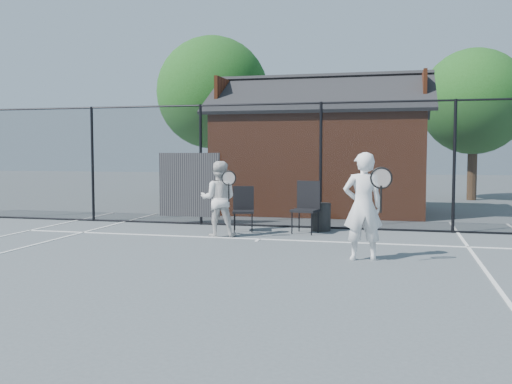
% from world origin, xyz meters
% --- Properties ---
extents(ground, '(80.00, 80.00, 0.00)m').
position_xyz_m(ground, '(0.00, 0.00, 0.00)').
color(ground, '#4E5559').
rests_on(ground, ground).
extents(court_lines, '(11.02, 18.00, 0.01)m').
position_xyz_m(court_lines, '(0.00, -1.32, 0.01)').
color(court_lines, white).
rests_on(court_lines, ground).
extents(fence, '(22.04, 3.00, 3.00)m').
position_xyz_m(fence, '(-0.30, 5.00, 1.45)').
color(fence, black).
rests_on(fence, ground).
extents(clubhouse, '(6.50, 4.36, 4.19)m').
position_xyz_m(clubhouse, '(0.50, 9.00, 1.61)').
color(clubhouse, '#602C17').
rests_on(clubhouse, ground).
extents(tree_left, '(4.48, 4.48, 6.44)m').
position_xyz_m(tree_left, '(-4.50, 13.50, 4.19)').
color(tree_left, '#352415').
rests_on(tree_left, ground).
extents(tree_right, '(3.97, 3.97, 5.70)m').
position_xyz_m(tree_right, '(5.50, 14.50, 3.71)').
color(tree_right, '#352415').
rests_on(tree_right, ground).
extents(player_front, '(0.85, 0.67, 1.82)m').
position_xyz_m(player_front, '(2.22, 1.22, 0.91)').
color(player_front, white).
rests_on(player_front, ground).
extents(player_back, '(0.93, 0.76, 1.63)m').
position_xyz_m(player_back, '(-0.96, 3.20, 0.82)').
color(player_back, silver).
rests_on(player_back, ground).
extents(chair_left, '(0.59, 0.60, 1.01)m').
position_xyz_m(chair_left, '(-0.65, 4.10, 0.50)').
color(chair_left, black).
rests_on(chair_left, ground).
extents(chair_right, '(0.64, 0.66, 1.14)m').
position_xyz_m(chair_right, '(0.78, 4.10, 0.57)').
color(chair_right, black).
rests_on(chair_right, ground).
extents(waste_bin, '(0.46, 0.46, 0.65)m').
position_xyz_m(waste_bin, '(1.08, 4.60, 0.32)').
color(waste_bin, '#252525').
rests_on(waste_bin, ground).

